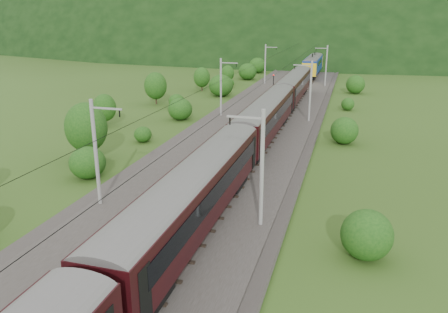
# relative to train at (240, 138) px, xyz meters

# --- Properties ---
(ground) EXTENTS (600.00, 600.00, 0.00)m
(ground) POSITION_rel_train_xyz_m (-2.40, -9.20, -3.67)
(ground) COLOR #304A17
(ground) RESTS_ON ground
(railbed) EXTENTS (14.00, 220.00, 0.30)m
(railbed) POSITION_rel_train_xyz_m (-2.40, 0.80, -3.52)
(railbed) COLOR #38332D
(railbed) RESTS_ON ground
(track_left) EXTENTS (2.40, 220.00, 0.27)m
(track_left) POSITION_rel_train_xyz_m (-4.80, 0.80, -3.30)
(track_left) COLOR brown
(track_left) RESTS_ON railbed
(track_right) EXTENTS (2.40, 220.00, 0.27)m
(track_right) POSITION_rel_train_xyz_m (0.00, 0.80, -3.30)
(track_right) COLOR brown
(track_right) RESTS_ON railbed
(catenary_left) EXTENTS (2.54, 192.28, 8.00)m
(catenary_left) POSITION_rel_train_xyz_m (-8.52, 22.80, 0.83)
(catenary_left) COLOR gray
(catenary_left) RESTS_ON railbed
(catenary_right) EXTENTS (2.54, 192.28, 8.00)m
(catenary_right) POSITION_rel_train_xyz_m (3.72, 22.80, 0.83)
(catenary_right) COLOR gray
(catenary_right) RESTS_ON railbed
(overhead_wires) EXTENTS (4.83, 198.00, 0.03)m
(overhead_wires) POSITION_rel_train_xyz_m (-2.40, 0.80, 3.43)
(overhead_wires) COLOR black
(overhead_wires) RESTS_ON ground
(mountain_main) EXTENTS (504.00, 360.00, 244.00)m
(mountain_main) POSITION_rel_train_xyz_m (-2.40, 250.80, -3.67)
(mountain_main) COLOR black
(mountain_main) RESTS_ON ground
(mountain_ridge) EXTENTS (336.00, 280.00, 132.00)m
(mountain_ridge) POSITION_rel_train_xyz_m (-122.40, 290.80, -3.67)
(mountain_ridge) COLOR black
(mountain_ridge) RESTS_ON ground
(train) EXTENTS (3.12, 148.51, 5.43)m
(train) POSITION_rel_train_xyz_m (0.00, 0.00, 0.00)
(train) COLOR black
(train) RESTS_ON ground
(hazard_post_near) EXTENTS (0.14, 0.14, 1.35)m
(hazard_post_near) POSITION_rel_train_xyz_m (-3.01, 19.67, -2.70)
(hazard_post_near) COLOR red
(hazard_post_near) RESTS_ON railbed
(hazard_post_far) EXTENTS (0.14, 0.14, 1.34)m
(hazard_post_far) POSITION_rel_train_xyz_m (-1.94, 50.73, -2.70)
(hazard_post_far) COLOR red
(hazard_post_far) RESTS_ON railbed
(signal) EXTENTS (0.27, 0.27, 2.41)m
(signal) POSITION_rel_train_xyz_m (-6.05, 50.89, -1.96)
(signal) COLOR black
(signal) RESTS_ON railbed
(vegetation_left) EXTENTS (12.90, 148.98, 7.07)m
(vegetation_left) POSITION_rel_train_xyz_m (-16.00, 6.67, -1.19)
(vegetation_left) COLOR #174512
(vegetation_left) RESTS_ON ground
(vegetation_right) EXTENTS (5.30, 103.23, 3.08)m
(vegetation_right) POSITION_rel_train_xyz_m (9.75, -1.71, -2.26)
(vegetation_right) COLOR #174512
(vegetation_right) RESTS_ON ground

